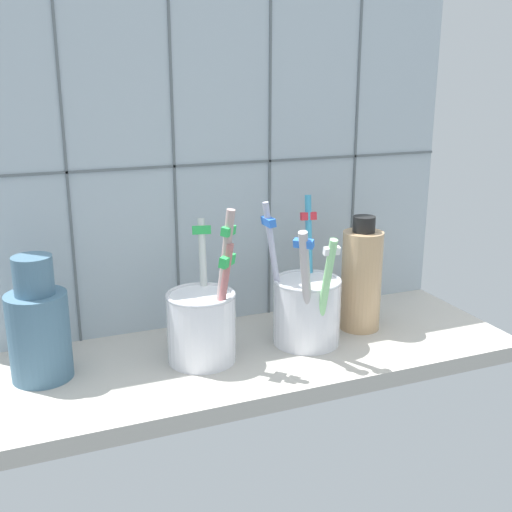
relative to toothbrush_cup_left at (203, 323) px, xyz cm
name	(u,v)px	position (x,y,z in cm)	size (l,w,h in cm)	color
counter_slab	(256,358)	(6.63, 0.12, -5.64)	(64.00, 22.00, 2.00)	#BCB7AD
tile_wall_back	(221,167)	(6.63, 12.12, 15.86)	(64.00, 2.20, 45.00)	#B2C1CC
toothbrush_cup_left	(203,323)	(0.00, 0.00, 0.00)	(8.01, 9.91, 18.46)	white
toothbrush_cup_right	(307,307)	(13.29, -0.06, 0.04)	(9.66, 11.59, 17.94)	white
ceramic_vase	(39,327)	(-17.64, 2.57, 1.25)	(6.57, 6.57, 13.88)	slate
soap_bottle	(361,278)	(21.92, 1.66, 2.16)	(5.17, 5.17, 14.95)	tan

